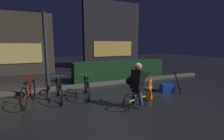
{
  "coord_description": "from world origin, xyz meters",
  "views": [
    {
      "loc": [
        -1.97,
        -4.17,
        1.73
      ],
      "look_at": [
        0.2,
        0.6,
        0.9
      ],
      "focal_mm": 26.15,
      "sensor_mm": 36.0,
      "label": 1
    }
  ],
  "objects_px": {
    "street_post": "(46,57)",
    "traffic_cone_near": "(149,89)",
    "parked_bike_center_right": "(87,87)",
    "blue_crate": "(167,88)",
    "traffic_cone_far": "(150,82)",
    "parked_bike_center_left": "(59,90)",
    "cyclist": "(137,85)",
    "closed_umbrella": "(178,82)",
    "parked_bike_left_mid": "(29,93)"
  },
  "relations": [
    {
      "from": "parked_bike_center_left",
      "to": "traffic_cone_far",
      "type": "relative_size",
      "value": 2.48
    },
    {
      "from": "blue_crate",
      "to": "traffic_cone_near",
      "type": "bearing_deg",
      "value": -160.41
    },
    {
      "from": "traffic_cone_far",
      "to": "cyclist",
      "type": "bearing_deg",
      "value": -138.13
    },
    {
      "from": "street_post",
      "to": "traffic_cone_far",
      "type": "relative_size",
      "value": 4.18
    },
    {
      "from": "parked_bike_left_mid",
      "to": "cyclist",
      "type": "height_order",
      "value": "cyclist"
    },
    {
      "from": "street_post",
      "to": "cyclist",
      "type": "distance_m",
      "value": 2.86
    },
    {
      "from": "parked_bike_center_left",
      "to": "parked_bike_center_right",
      "type": "distance_m",
      "value": 0.87
    },
    {
      "from": "parked_bike_center_right",
      "to": "traffic_cone_near",
      "type": "xyz_separation_m",
      "value": [
        1.73,
        -1.04,
        -0.01
      ]
    },
    {
      "from": "parked_bike_center_right",
      "to": "blue_crate",
      "type": "xyz_separation_m",
      "value": [
        2.86,
        -0.64,
        -0.18
      ]
    },
    {
      "from": "closed_umbrella",
      "to": "cyclist",
      "type": "bearing_deg",
      "value": 109.76
    },
    {
      "from": "parked_bike_center_right",
      "to": "blue_crate",
      "type": "distance_m",
      "value": 2.93
    },
    {
      "from": "cyclist",
      "to": "closed_umbrella",
      "type": "distance_m",
      "value": 2.21
    },
    {
      "from": "blue_crate",
      "to": "parked_bike_center_right",
      "type": "bearing_deg",
      "value": 167.39
    },
    {
      "from": "street_post",
      "to": "parked_bike_left_mid",
      "type": "bearing_deg",
      "value": -161.21
    },
    {
      "from": "street_post",
      "to": "cyclist",
      "type": "bearing_deg",
      "value": -38.37
    },
    {
      "from": "traffic_cone_near",
      "to": "closed_umbrella",
      "type": "distance_m",
      "value": 1.4
    },
    {
      "from": "street_post",
      "to": "closed_umbrella",
      "type": "xyz_separation_m",
      "value": [
        4.29,
        -1.15,
        -0.95
      ]
    },
    {
      "from": "blue_crate",
      "to": "closed_umbrella",
      "type": "xyz_separation_m",
      "value": [
        0.26,
        -0.25,
        0.23
      ]
    },
    {
      "from": "traffic_cone_near",
      "to": "blue_crate",
      "type": "relative_size",
      "value": 1.52
    },
    {
      "from": "traffic_cone_far",
      "to": "parked_bike_center_left",
      "type": "bearing_deg",
      "value": 175.41
    },
    {
      "from": "traffic_cone_far",
      "to": "parked_bike_left_mid",
      "type": "bearing_deg",
      "value": 176.07
    },
    {
      "from": "parked_bike_center_left",
      "to": "parked_bike_center_right",
      "type": "xyz_separation_m",
      "value": [
        0.87,
        -0.06,
        -0.0
      ]
    },
    {
      "from": "parked_bike_center_right",
      "to": "street_post",
      "type": "bearing_deg",
      "value": 87.24
    },
    {
      "from": "street_post",
      "to": "cyclist",
      "type": "height_order",
      "value": "street_post"
    },
    {
      "from": "street_post",
      "to": "traffic_cone_near",
      "type": "height_order",
      "value": "street_post"
    },
    {
      "from": "blue_crate",
      "to": "street_post",
      "type": "bearing_deg",
      "value": 167.41
    },
    {
      "from": "parked_bike_center_right",
      "to": "cyclist",
      "type": "relative_size",
      "value": 1.25
    },
    {
      "from": "street_post",
      "to": "blue_crate",
      "type": "bearing_deg",
      "value": -12.59
    },
    {
      "from": "parked_bike_left_mid",
      "to": "cyclist",
      "type": "bearing_deg",
      "value": -108.07
    },
    {
      "from": "traffic_cone_near",
      "to": "blue_crate",
      "type": "distance_m",
      "value": 1.21
    },
    {
      "from": "parked_bike_left_mid",
      "to": "traffic_cone_far",
      "type": "bearing_deg",
      "value": -82.55
    },
    {
      "from": "parked_bike_center_left",
      "to": "closed_umbrella",
      "type": "distance_m",
      "value": 4.1
    },
    {
      "from": "street_post",
      "to": "closed_umbrella",
      "type": "bearing_deg",
      "value": -15.0
    },
    {
      "from": "traffic_cone_far",
      "to": "blue_crate",
      "type": "bearing_deg",
      "value": -43.21
    },
    {
      "from": "street_post",
      "to": "parked_bike_center_left",
      "type": "distance_m",
      "value": 1.07
    },
    {
      "from": "street_post",
      "to": "closed_umbrella",
      "type": "relative_size",
      "value": 3.14
    },
    {
      "from": "traffic_cone_far",
      "to": "traffic_cone_near",
      "type": "bearing_deg",
      "value": -128.6
    },
    {
      "from": "street_post",
      "to": "blue_crate",
      "type": "xyz_separation_m",
      "value": [
        4.03,
        -0.9,
        -1.19
      ]
    },
    {
      "from": "parked_bike_center_right",
      "to": "parked_bike_center_left",
      "type": "bearing_deg",
      "value": 96.17
    },
    {
      "from": "street_post",
      "to": "traffic_cone_near",
      "type": "bearing_deg",
      "value": -24.11
    },
    {
      "from": "parked_bike_center_right",
      "to": "blue_crate",
      "type": "height_order",
      "value": "parked_bike_center_right"
    },
    {
      "from": "parked_bike_left_mid",
      "to": "parked_bike_center_right",
      "type": "xyz_separation_m",
      "value": [
        1.72,
        -0.08,
        0.0
      ]
    },
    {
      "from": "parked_bike_center_right",
      "to": "closed_umbrella",
      "type": "xyz_separation_m",
      "value": [
        3.12,
        -0.89,
        0.05
      ]
    },
    {
      "from": "parked_bike_center_left",
      "to": "traffic_cone_near",
      "type": "height_order",
      "value": "parked_bike_center_left"
    },
    {
      "from": "street_post",
      "to": "traffic_cone_far",
      "type": "distance_m",
      "value": 3.74
    },
    {
      "from": "street_post",
      "to": "traffic_cone_near",
      "type": "distance_m",
      "value": 3.34
    },
    {
      "from": "traffic_cone_near",
      "to": "closed_umbrella",
      "type": "height_order",
      "value": "closed_umbrella"
    },
    {
      "from": "traffic_cone_near",
      "to": "closed_umbrella",
      "type": "relative_size",
      "value": 0.78
    },
    {
      "from": "street_post",
      "to": "cyclist",
      "type": "xyz_separation_m",
      "value": [
        2.17,
        -1.72,
        -0.71
      ]
    },
    {
      "from": "street_post",
      "to": "parked_bike_center_right",
      "type": "bearing_deg",
      "value": -12.55
    }
  ]
}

